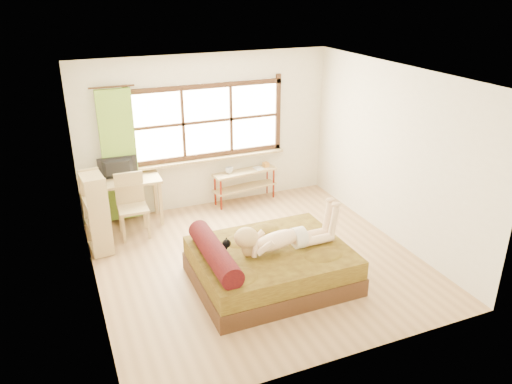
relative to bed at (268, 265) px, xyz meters
name	(u,v)px	position (x,y,z in m)	size (l,w,h in m)	color
floor	(257,260)	(0.09, 0.58, -0.28)	(4.50, 4.50, 0.00)	#9E754C
ceiling	(258,75)	(0.09, 0.58, 2.42)	(4.50, 4.50, 0.00)	white
wall_back	(207,132)	(0.09, 2.83, 1.07)	(4.50, 4.50, 0.00)	silver
wall_front	(347,251)	(0.09, -1.67, 1.07)	(4.50, 4.50, 0.00)	silver
wall_left	(86,201)	(-2.16, 0.58, 1.07)	(4.50, 4.50, 0.00)	silver
wall_right	(393,154)	(2.34, 0.58, 1.07)	(4.50, 4.50, 0.00)	silver
window	(208,124)	(0.09, 2.80, 1.23)	(2.80, 0.16, 1.46)	#FFEDBF
curtain	(120,156)	(-1.46, 2.71, 0.87)	(0.55, 0.10, 2.20)	#619829
bed	(268,265)	(0.00, 0.00, 0.00)	(2.04, 1.63, 0.77)	#331E0F
woman	(284,228)	(0.20, -0.05, 0.54)	(1.42, 0.41, 0.61)	beige
kitten	(217,248)	(-0.67, 0.10, 0.35)	(0.31, 0.12, 0.24)	black
desk	(121,186)	(-1.51, 2.53, 0.42)	(1.30, 0.62, 0.81)	tan
monitor	(118,169)	(-1.51, 2.58, 0.71)	(0.63, 0.08, 0.36)	black
chair	(131,201)	(-1.41, 2.17, 0.29)	(0.46, 0.46, 1.01)	tan
pipe_shelf	(245,179)	(0.73, 2.65, 0.17)	(1.23, 0.45, 0.68)	tan
cup	(229,170)	(0.42, 2.65, 0.38)	(0.14, 0.14, 0.11)	gray
book	(255,169)	(0.92, 2.65, 0.33)	(0.15, 0.20, 0.02)	gray
bookshelf	(96,213)	(-1.99, 1.80, 0.35)	(0.35, 0.56, 1.23)	tan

